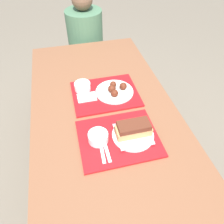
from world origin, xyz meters
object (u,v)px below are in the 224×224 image
(tray_near, at_px, (118,138))
(wings_plate_far, at_px, (115,90))
(bowl_coleslaw_near, at_px, (98,137))
(brisket_sandwich_plate, at_px, (133,131))
(bowl_coleslaw_far, at_px, (82,86))
(tray_far, at_px, (105,94))
(person_seated_across, at_px, (85,35))

(tray_near, xyz_separation_m, wings_plate_far, (0.07, 0.36, 0.02))
(bowl_coleslaw_near, xyz_separation_m, brisket_sandwich_plate, (0.18, -0.01, 0.01))
(bowl_coleslaw_far, bearing_deg, tray_near, -74.33)
(tray_far, xyz_separation_m, brisket_sandwich_plate, (0.07, -0.37, 0.04))
(wings_plate_far, bearing_deg, bowl_coleslaw_far, 158.94)
(bowl_coleslaw_far, relative_size, wings_plate_far, 0.43)
(brisket_sandwich_plate, bearing_deg, tray_near, 176.98)
(tray_near, relative_size, tray_far, 1.00)
(tray_near, relative_size, wings_plate_far, 1.71)
(brisket_sandwich_plate, bearing_deg, wings_plate_far, 90.51)
(tray_near, relative_size, bowl_coleslaw_far, 4.02)
(tray_far, bearing_deg, person_seated_across, 89.32)
(bowl_coleslaw_near, height_order, wings_plate_far, wings_plate_far)
(tray_near, bearing_deg, bowl_coleslaw_far, 105.67)
(bowl_coleslaw_near, bearing_deg, wings_plate_far, 63.19)
(bowl_coleslaw_near, distance_m, brisket_sandwich_plate, 0.18)
(bowl_coleslaw_far, bearing_deg, person_seated_across, 80.53)
(bowl_coleslaw_near, xyz_separation_m, wings_plate_far, (0.18, 0.35, -0.01))
(tray_far, distance_m, bowl_coleslaw_near, 0.38)
(person_seated_across, bearing_deg, bowl_coleslaw_far, -99.47)
(wings_plate_far, bearing_deg, bowl_coleslaw_near, -116.81)
(tray_far, bearing_deg, bowl_coleslaw_near, -107.80)
(brisket_sandwich_plate, relative_size, person_seated_across, 0.31)
(tray_near, distance_m, person_seated_across, 1.29)
(bowl_coleslaw_far, xyz_separation_m, person_seated_across, (0.14, 0.86, -0.07))
(brisket_sandwich_plate, bearing_deg, person_seated_across, 92.44)
(tray_near, relative_size, bowl_coleslaw_near, 4.02)
(bowl_coleslaw_near, relative_size, wings_plate_far, 0.43)
(tray_near, distance_m, bowl_coleslaw_near, 0.11)
(tray_far, relative_size, brisket_sandwich_plate, 1.88)
(person_seated_across, bearing_deg, wings_plate_far, -86.81)
(tray_far, height_order, brisket_sandwich_plate, brisket_sandwich_plate)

